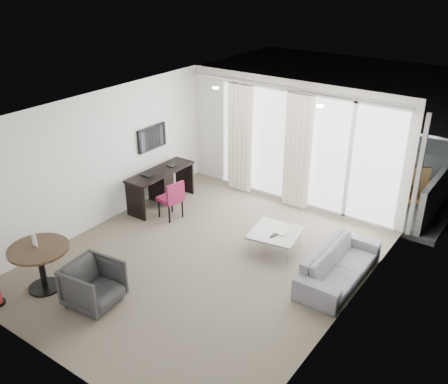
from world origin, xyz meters
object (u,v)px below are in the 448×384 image
Objects in this scene: tub_armchair at (93,284)px; coffee_table at (275,241)px; desk at (161,188)px; rattan_chair_b at (417,189)px; round_table at (42,268)px; sofa at (339,265)px; desk_chair at (170,199)px; rattan_chair_a at (349,173)px.

tub_armchair is 0.91× the size of coffee_table.
rattan_chair_b reaches higher than desk.
round_table is 0.49× the size of sofa.
tub_armchair is at bearing -116.68° from coffee_table.
desk_chair is 2.36m from coffee_table.
rattan_chair_b is at bearing -32.58° from tub_armchair.
desk is 4.21m from rattan_chair_a.
desk is 0.65m from desk_chair.
coffee_table is 3.54m from rattan_chair_b.
rattan_chair_b reaches higher than rattan_chair_a.
coffee_table is at bearing -4.02° from desk.
tub_armchair is at bearing -61.77° from desk_chair.
tub_armchair reaches higher than sofa.
tub_armchair is at bearing 134.79° from sofa.
sofa is (3.64, -0.04, -0.13)m from desk_chair.
round_table is at bearing -127.87° from coffee_table.
desk_chair is 2.91m from tub_armchair.
coffee_table is (1.46, 2.91, -0.16)m from tub_armchair.
coffee_table is 1.31m from sofa.
desk is 2.91m from coffee_table.
rattan_chair_b reaches higher than coffee_table.
desk_chair reaches higher than coffee_table.
rattan_chair_b is (3.94, 6.30, 0.03)m from round_table.
rattan_chair_a is at bearing 45.92° from desk.
desk_chair reaches higher than tub_armchair.
rattan_chair_b is (4.42, 2.99, 0.02)m from desk.
sofa is at bearing -50.64° from rattan_chair_a.
rattan_chair_b is at bearing 17.71° from rattan_chair_a.
coffee_table is at bearing 13.93° from desk_chair.
rattan_chair_b is (2.99, 6.10, 0.06)m from tub_armchair.
desk is 3.42m from tub_armchair.
sofa is 2.52× the size of rattan_chair_a.
rattan_chair_b reaches higher than round_table.
rattan_chair_b is (1.49, -0.03, 0.03)m from rattan_chair_a.
rattan_chair_a reaches higher than coffee_table.
rattan_chair_b is at bearing 64.46° from coffee_table.
rattan_chair_a is (0.03, 3.23, 0.19)m from coffee_table.
sofa reaches higher than coffee_table.
rattan_chair_b is (3.87, 3.33, -0.00)m from desk_chair.
coffee_table is 1.04× the size of rattan_chair_b.
rattan_chair_a is at bearing -20.18° from tub_armchair.
tub_armchair is at bearing -65.25° from desk.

